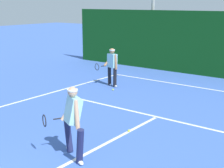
% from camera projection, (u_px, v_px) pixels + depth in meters
% --- Properties ---
extents(court_line_baseline_far, '(9.60, 0.10, 0.01)m').
position_uv_depth(court_line_baseline_far, '(210.00, 89.00, 13.84)').
color(court_line_baseline_far, white).
rests_on(court_line_baseline_far, ground_plane).
extents(court_line_service, '(7.82, 0.10, 0.01)m').
position_uv_depth(court_line_service, '(157.00, 117.00, 10.49)').
color(court_line_service, white).
rests_on(court_line_service, ground_plane).
extents(court_line_centre, '(0.10, 6.40, 0.01)m').
position_uv_depth(court_line_centre, '(87.00, 153.00, 7.96)').
color(court_line_centre, white).
rests_on(court_line_centre, ground_plane).
extents(player_near, '(1.19, 0.81, 1.69)m').
position_uv_depth(player_near, '(73.00, 119.00, 7.56)').
color(player_near, '#1E234C').
rests_on(player_near, ground_plane).
extents(player_far, '(0.89, 0.88, 1.63)m').
position_uv_depth(player_far, '(112.00, 65.00, 14.16)').
color(player_far, black).
rests_on(player_far, ground_plane).
extents(tennis_ball, '(0.07, 0.07, 0.07)m').
position_uv_depth(tennis_ball, '(113.00, 90.00, 13.64)').
color(tennis_ball, '#D1E033').
rests_on(tennis_ball, ground_plane).
extents(tennis_ball_extra, '(0.07, 0.07, 0.07)m').
position_uv_depth(tennis_ball_extra, '(129.00, 131.00, 9.28)').
color(tennis_ball_extra, '#D1E033').
rests_on(tennis_ball_extra, ground_plane).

